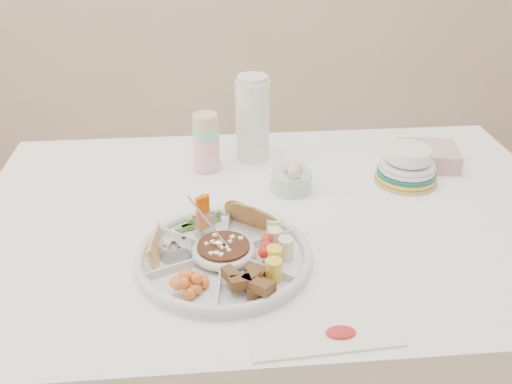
{
  "coord_description": "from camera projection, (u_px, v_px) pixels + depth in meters",
  "views": [
    {
      "loc": [
        -0.16,
        -1.22,
        1.5
      ],
      "look_at": [
        -0.06,
        -0.09,
        0.88
      ],
      "focal_mm": 40.0,
      "sensor_mm": 36.0,
      "label": 1
    }
  ],
  "objects": [
    {
      "name": "tortillas",
      "position": [
        255.0,
        219.0,
        1.33
      ],
      "size": [
        0.13,
        0.13,
        0.06
      ],
      "primitive_type": null,
      "rotation": [
        0.0,
        0.0,
        0.4
      ],
      "color": "olive",
      "rests_on": "party_tray"
    },
    {
      "name": "carrot_cucumber",
      "position": [
        199.0,
        210.0,
        1.32
      ],
      "size": [
        0.13,
        0.13,
        0.09
      ],
      "primitive_type": null,
      "rotation": [
        0.0,
        0.0,
        0.4
      ],
      "color": "#E05A00",
      "rests_on": "party_tray"
    },
    {
      "name": "plate_stack",
      "position": [
        408.0,
        164.0,
        1.56
      ],
      "size": [
        0.21,
        0.21,
        0.11
      ],
      "primitive_type": "cylinder",
      "rotation": [
        0.0,
        0.0,
        -0.29
      ],
      "color": "#DED254",
      "rests_on": "dining_table"
    },
    {
      "name": "cup_stack",
      "position": [
        206.0,
        136.0,
        1.6
      ],
      "size": [
        0.1,
        0.1,
        0.21
      ],
      "primitive_type": "cylinder",
      "rotation": [
        0.0,
        0.0,
        0.31
      ],
      "color": "white",
      "rests_on": "dining_table"
    },
    {
      "name": "granola_chunks",
      "position": [
        251.0,
        282.0,
        1.14
      ],
      "size": [
        0.14,
        0.14,
        0.05
      ],
      "primitive_type": null,
      "rotation": [
        0.0,
        0.0,
        0.4
      ],
      "color": "brown",
      "rests_on": "party_tray"
    },
    {
      "name": "pita_raisins",
      "position": [
        164.0,
        245.0,
        1.24
      ],
      "size": [
        0.13,
        0.13,
        0.05
      ],
      "primitive_type": null,
      "rotation": [
        0.0,
        0.0,
        0.4
      ],
      "color": "tan",
      "rests_on": "party_tray"
    },
    {
      "name": "placemat",
      "position": [
        325.0,
        336.0,
        1.05
      ],
      "size": [
        0.29,
        0.11,
        0.01
      ],
      "primitive_type": "cube",
      "rotation": [
        0.0,
        0.0,
        0.06
      ],
      "color": "white",
      "rests_on": "dining_table"
    },
    {
      "name": "cherries",
      "position": [
        186.0,
        280.0,
        1.14
      ],
      "size": [
        0.14,
        0.14,
        0.04
      ],
      "primitive_type": null,
      "rotation": [
        0.0,
        0.0,
        0.4
      ],
      "color": "gold",
      "rests_on": "party_tray"
    },
    {
      "name": "napkin_stack",
      "position": [
        428.0,
        156.0,
        1.66
      ],
      "size": [
        0.19,
        0.17,
        0.06
      ],
      "primitive_type": "cube",
      "rotation": [
        0.0,
        0.0,
        -0.17
      ],
      "color": "#CD9E9C",
      "rests_on": "dining_table"
    },
    {
      "name": "banana_tomato",
      "position": [
        284.0,
        241.0,
        1.22
      ],
      "size": [
        0.15,
        0.15,
        0.09
      ],
      "primitive_type": null,
      "rotation": [
        0.0,
        0.0,
        0.4
      ],
      "color": "#E0BC5C",
      "rests_on": "party_tray"
    },
    {
      "name": "dining_table",
      "position": [
        274.0,
        327.0,
        1.62
      ],
      "size": [
        1.52,
        1.02,
        0.76
      ],
      "primitive_type": "cube",
      "color": "white",
      "rests_on": "floor"
    },
    {
      "name": "bean_dip",
      "position": [
        224.0,
        251.0,
        1.24
      ],
      "size": [
        0.15,
        0.15,
        0.04
      ],
      "primitive_type": "cylinder",
      "rotation": [
        0.0,
        0.0,
        0.4
      ],
      "color": "black",
      "rests_on": "party_tray"
    },
    {
      "name": "thermos",
      "position": [
        253.0,
        117.0,
        1.65
      ],
      "size": [
        0.11,
        0.11,
        0.26
      ],
      "primitive_type": "cylinder",
      "rotation": [
        0.0,
        0.0,
        -0.07
      ],
      "color": "white",
      "rests_on": "dining_table"
    },
    {
      "name": "flower_bowl",
      "position": [
        291.0,
        177.0,
        1.52
      ],
      "size": [
        0.13,
        0.13,
        0.08
      ],
      "primitive_type": "cylinder",
      "rotation": [
        0.0,
        0.0,
        -0.27
      ],
      "color": "silver",
      "rests_on": "dining_table"
    },
    {
      "name": "party_tray",
      "position": [
        224.0,
        254.0,
        1.24
      ],
      "size": [
        0.5,
        0.5,
        0.04
      ],
      "primitive_type": "cylinder",
      "rotation": [
        0.0,
        0.0,
        0.4
      ],
      "color": "silver",
      "rests_on": "dining_table"
    }
  ]
}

